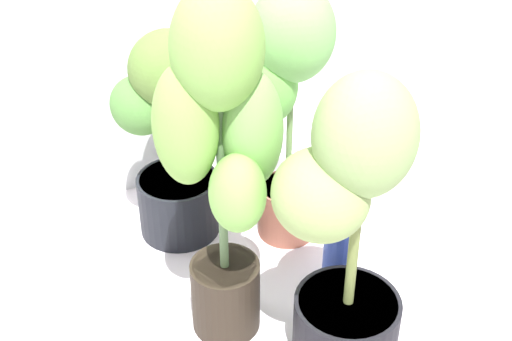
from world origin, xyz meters
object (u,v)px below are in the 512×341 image
(potted_plant_front_right, at_px, (346,228))
(potted_plant_back_center, at_px, (174,134))
(nutrient_bottle, at_px, (340,257))
(potted_plant_back_right, at_px, (286,89))
(potted_plant_center, at_px, (221,152))

(potted_plant_front_right, relative_size, potted_plant_back_center, 1.19)
(nutrient_bottle, bearing_deg, potted_plant_back_right, 95.64)
(potted_plant_center, bearing_deg, nutrient_bottle, 0.21)
(potted_plant_back_right, distance_m, potted_plant_center, 0.46)
(potted_plant_back_center, height_order, potted_plant_center, potted_plant_center)
(potted_plant_front_right, relative_size, potted_plant_center, 0.84)
(potted_plant_back_center, bearing_deg, potted_plant_back_right, -25.97)
(potted_plant_center, bearing_deg, potted_plant_back_center, 87.31)
(potted_plant_back_right, bearing_deg, nutrient_bottle, -84.36)
(potted_plant_back_right, distance_m, potted_plant_front_right, 0.55)
(potted_plant_back_center, xyz_separation_m, nutrient_bottle, (0.34, -0.46, -0.25))
(potted_plant_center, distance_m, nutrient_bottle, 0.58)
(nutrient_bottle, bearing_deg, potted_plant_back_center, 125.91)
(nutrient_bottle, bearing_deg, potted_plant_center, -179.79)
(potted_plant_front_right, relative_size, nutrient_bottle, 3.16)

